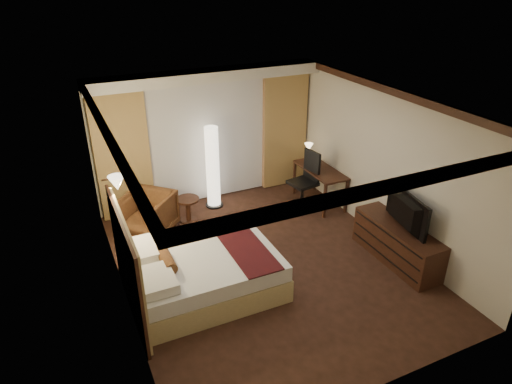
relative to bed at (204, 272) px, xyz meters
name	(u,v)px	position (x,y,z in m)	size (l,w,h in m)	color
floor	(266,264)	(1.12, 0.18, -0.31)	(4.50, 5.50, 0.01)	black
ceiling	(268,104)	(1.12, 0.18, 2.39)	(4.50, 5.50, 0.01)	white
back_wall	(207,136)	(1.12, 2.93, 1.04)	(4.50, 0.02, 2.70)	silver
left_wall	(116,223)	(-1.13, 0.18, 1.04)	(0.02, 5.50, 2.70)	silver
right_wall	(385,166)	(3.37, 0.18, 1.04)	(0.02, 5.50, 2.70)	silver
crown_molding	(268,108)	(1.12, 0.18, 2.33)	(4.50, 5.50, 0.12)	black
soffit	(208,75)	(1.12, 2.68, 2.29)	(4.50, 0.50, 0.20)	white
curtain_sheer	(208,142)	(1.12, 2.85, 0.94)	(2.48, 0.04, 2.45)	silver
curtain_left_drape	(123,156)	(-0.58, 2.79, 0.94)	(1.00, 0.14, 2.45)	tan
curtain_right_drape	(284,131)	(2.82, 2.79, 0.94)	(1.00, 0.14, 2.45)	tan
wall_sconce	(117,183)	(-0.97, 0.83, 1.31)	(0.24, 0.24, 0.24)	white
bed	(204,272)	(0.00, 0.00, 0.00)	(2.13, 1.66, 0.62)	white
headboard	(128,266)	(-1.08, 0.00, 0.44)	(0.12, 1.96, 1.50)	tan
armchair	(148,212)	(-0.37, 2.00, 0.11)	(0.82, 0.77, 0.85)	#4D2717
side_table	(188,210)	(0.40, 2.07, -0.07)	(0.44, 0.44, 0.49)	black
floor_lamp	(213,167)	(1.06, 2.47, 0.53)	(0.36, 0.36, 1.69)	white
desk	(319,186)	(3.07, 1.68, 0.06)	(0.55, 1.28, 0.75)	black
desk_lamp	(308,153)	(3.07, 2.18, 0.61)	(0.18, 0.18, 0.34)	#FFD899
office_chair	(303,181)	(2.64, 1.63, 0.28)	(0.57, 0.57, 1.18)	black
dresser	(397,243)	(3.12, -0.63, 0.02)	(0.50, 1.68, 0.65)	black
television	(401,209)	(3.09, -0.63, 0.66)	(1.10, 0.64, 0.14)	black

